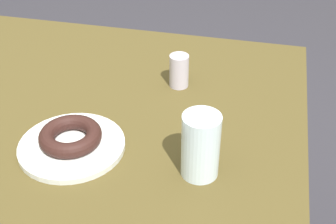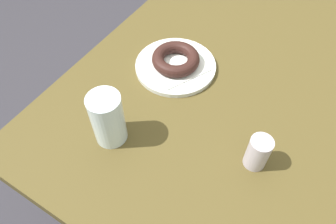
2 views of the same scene
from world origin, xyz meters
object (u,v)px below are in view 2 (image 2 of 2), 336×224
object	(u,v)px
sugar_jar	(258,153)
water_glass	(108,119)
plate_chocolate_ring	(176,66)
donut_chocolate_ring	(176,59)

from	to	relation	value
sugar_jar	water_glass	bearing A→B (deg)	109.35
water_glass	sugar_jar	world-z (taller)	water_glass
plate_chocolate_ring	water_glass	world-z (taller)	water_glass
sugar_jar	donut_chocolate_ring	bearing A→B (deg)	61.28
plate_chocolate_ring	water_glass	xyz separation A→B (m)	(-0.25, 0.01, 0.06)
plate_chocolate_ring	sugar_jar	world-z (taller)	sugar_jar
donut_chocolate_ring	plate_chocolate_ring	bearing A→B (deg)	0.00
donut_chocolate_ring	water_glass	world-z (taller)	water_glass
donut_chocolate_ring	sugar_jar	world-z (taller)	sugar_jar
plate_chocolate_ring	donut_chocolate_ring	size ratio (longest dim) A/B	1.71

